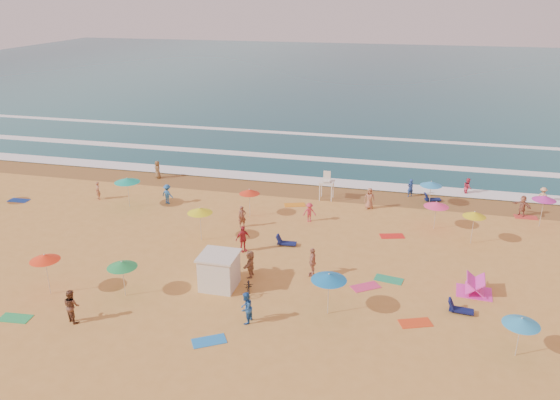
# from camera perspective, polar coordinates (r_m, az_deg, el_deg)

# --- Properties ---
(ground) EXTENTS (220.00, 220.00, 0.00)m
(ground) POSITION_cam_1_polar(r_m,az_deg,el_deg) (37.07, -1.76, -5.46)
(ground) COLOR gold
(ground) RESTS_ON ground
(ocean) EXTENTS (220.00, 140.00, 0.18)m
(ocean) POSITION_cam_1_polar(r_m,az_deg,el_deg) (117.44, 9.41, 12.75)
(ocean) COLOR #0C4756
(ocean) RESTS_ON ground
(wet_sand) EXTENTS (220.00, 220.00, 0.00)m
(wet_sand) POSITION_cam_1_polar(r_m,az_deg,el_deg) (48.25, 2.16, 1.02)
(wet_sand) COLOR olive
(wet_sand) RESTS_ON ground
(surf_foam) EXTENTS (200.00, 18.70, 0.05)m
(surf_foam) POSITION_cam_1_polar(r_m,az_deg,el_deg) (56.45, 3.98, 4.10)
(surf_foam) COLOR white
(surf_foam) RESTS_ON ground
(cabana) EXTENTS (2.00, 2.00, 2.00)m
(cabana) POSITION_cam_1_polar(r_m,az_deg,el_deg) (32.75, -6.37, -7.44)
(cabana) COLOR silver
(cabana) RESTS_ON ground
(cabana_roof) EXTENTS (2.20, 2.20, 0.12)m
(cabana_roof) POSITION_cam_1_polar(r_m,az_deg,el_deg) (32.25, -6.44, -5.79)
(cabana_roof) COLOR silver
(cabana_roof) RESTS_ON cabana
(bicycle) EXTENTS (0.94, 1.63, 0.81)m
(bicycle) POSITION_cam_1_polar(r_m,az_deg,el_deg) (32.25, -3.29, -9.03)
(bicycle) COLOR black
(bicycle) RESTS_ON ground
(lifeguard_stand) EXTENTS (1.20, 1.20, 2.10)m
(lifeguard_stand) POSITION_cam_1_polar(r_m,az_deg,el_deg) (46.01, 4.90, 1.32)
(lifeguard_stand) COLOR white
(lifeguard_stand) RESTS_ON ground
(beach_umbrellas) EXTENTS (53.38, 30.22, 0.82)m
(beach_umbrellas) POSITION_cam_1_polar(r_m,az_deg,el_deg) (35.60, -0.35, -2.83)
(beach_umbrellas) COLOR yellow
(beach_umbrellas) RESTS_ON ground
(loungers) EXTENTS (53.19, 25.99, 0.34)m
(loungers) POSITION_cam_1_polar(r_m,az_deg,el_deg) (32.73, 9.71, -9.32)
(loungers) COLOR #0F1F4C
(loungers) RESTS_ON ground
(towels) EXTENTS (42.62, 24.37, 0.03)m
(towels) POSITION_cam_1_polar(r_m,az_deg,el_deg) (35.51, -1.46, -6.69)
(towels) COLOR #B91736
(towels) RESTS_ON ground
(beachgoers) EXTENTS (44.28, 26.29, 2.14)m
(beachgoers) POSITION_cam_1_polar(r_m,az_deg,el_deg) (39.31, 0.27, -2.49)
(beachgoers) COLOR brown
(beachgoers) RESTS_ON ground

